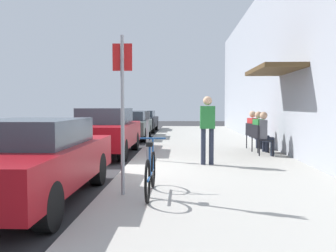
% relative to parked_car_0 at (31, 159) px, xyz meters
% --- Properties ---
extents(ground_plane, '(60.00, 60.00, 0.00)m').
position_rel_parked_car_0_xyz_m(ground_plane, '(1.10, 2.77, -0.72)').
color(ground_plane, '#2D2D30').
extents(sidewalk_slab, '(4.50, 32.00, 0.12)m').
position_rel_parked_car_0_xyz_m(sidewalk_slab, '(3.35, 4.77, -0.66)').
color(sidewalk_slab, '#9E9B93').
rests_on(sidewalk_slab, ground_plane).
extents(building_facade, '(1.40, 32.00, 6.14)m').
position_rel_parked_car_0_xyz_m(building_facade, '(5.75, 4.77, 2.35)').
color(building_facade, '#999EA8').
rests_on(building_facade, ground_plane).
extents(parked_car_0, '(1.80, 4.40, 1.36)m').
position_rel_parked_car_0_xyz_m(parked_car_0, '(0.00, 0.00, 0.00)').
color(parked_car_0, maroon).
rests_on(parked_car_0, ground_plane).
extents(parked_car_1, '(1.80, 4.40, 1.51)m').
position_rel_parked_car_0_xyz_m(parked_car_1, '(0.00, 5.83, 0.06)').
color(parked_car_1, maroon).
rests_on(parked_car_1, ground_plane).
extents(parked_car_2, '(1.80, 4.40, 1.33)m').
position_rel_parked_car_0_xyz_m(parked_car_2, '(0.00, 11.35, -0.01)').
color(parked_car_2, '#47514C').
rests_on(parked_car_2, ground_plane).
extents(parked_car_3, '(1.80, 4.40, 1.30)m').
position_rel_parked_car_0_xyz_m(parked_car_3, '(-0.00, 16.72, -0.02)').
color(parked_car_3, black).
rests_on(parked_car_3, ground_plane).
extents(parking_meter, '(0.12, 0.10, 1.32)m').
position_rel_parked_car_0_xyz_m(parking_meter, '(1.55, 3.94, 0.17)').
color(parking_meter, slate).
rests_on(parking_meter, sidewalk_slab).
extents(street_sign, '(0.32, 0.06, 2.60)m').
position_rel_parked_car_0_xyz_m(street_sign, '(1.50, 0.10, 0.92)').
color(street_sign, gray).
rests_on(street_sign, sidewalk_slab).
extents(bicycle_0, '(0.46, 1.71, 0.90)m').
position_rel_parked_car_0_xyz_m(bicycle_0, '(1.96, 0.08, -0.24)').
color(bicycle_0, black).
rests_on(bicycle_0, sidewalk_slab).
extents(cafe_chair_0, '(0.52, 0.52, 0.87)m').
position_rel_parked_car_0_xyz_m(cafe_chair_0, '(4.88, 5.00, -0.09)').
color(cafe_chair_0, black).
rests_on(cafe_chair_0, sidewalk_slab).
extents(seated_patron_0, '(0.48, 0.43, 1.29)m').
position_rel_parked_car_0_xyz_m(seated_patron_0, '(4.94, 4.99, 0.10)').
color(seated_patron_0, '#232838').
rests_on(seated_patron_0, sidewalk_slab).
extents(cafe_chair_1, '(0.55, 0.55, 0.87)m').
position_rel_parked_car_0_xyz_m(cafe_chair_1, '(4.88, 5.72, -0.09)').
color(cafe_chair_1, black).
rests_on(cafe_chair_1, sidewalk_slab).
extents(seated_patron_1, '(0.50, 0.46, 1.29)m').
position_rel_parked_car_0_xyz_m(seated_patron_1, '(4.94, 5.73, 0.10)').
color(seated_patron_1, '#232838').
rests_on(seated_patron_1, sidewalk_slab).
extents(cafe_chair_2, '(0.56, 0.56, 0.87)m').
position_rel_parked_car_0_xyz_m(cafe_chair_2, '(4.88, 6.68, -0.09)').
color(cafe_chair_2, black).
rests_on(cafe_chair_2, sidewalk_slab).
extents(seated_patron_2, '(0.51, 0.46, 1.29)m').
position_rel_parked_car_0_xyz_m(seated_patron_2, '(4.94, 6.70, 0.10)').
color(seated_patron_2, '#232838').
rests_on(seated_patron_2, sidewalk_slab).
extents(pedestrian_standing, '(0.36, 0.22, 1.70)m').
position_rel_parked_car_0_xyz_m(pedestrian_standing, '(3.11, 3.23, 0.41)').
color(pedestrian_standing, '#232838').
rests_on(pedestrian_standing, sidewalk_slab).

